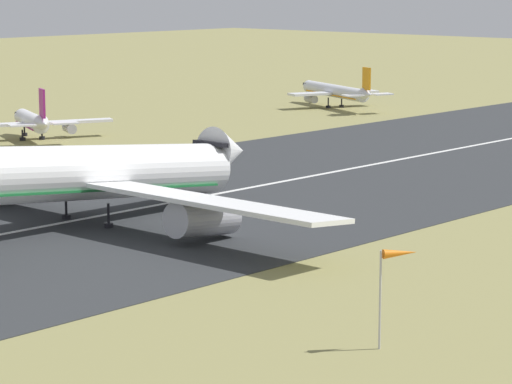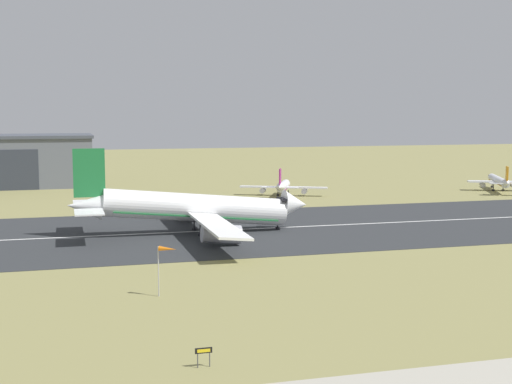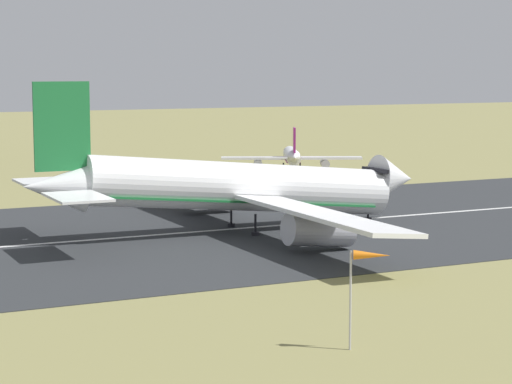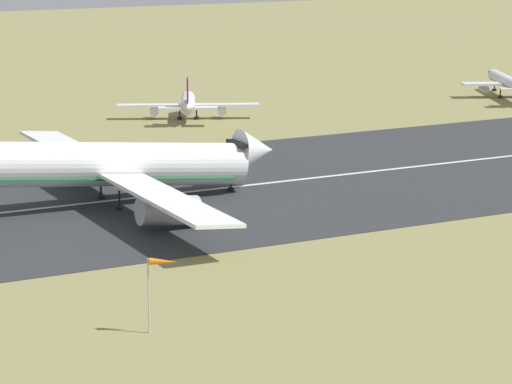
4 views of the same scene
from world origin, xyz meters
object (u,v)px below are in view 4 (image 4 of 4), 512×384
Objects in this scene: airplane_landing at (105,166)px; airplane_parked_centre at (508,83)px; windsock_pole at (162,266)px; airplane_parked_west at (188,104)px.

airplane_landing is 2.32× the size of airplane_parked_centre.
windsock_pole is (-11.46, -43.85, 0.97)m from airplane_landing.
windsock_pole is at bearing -115.32° from airplane_parked_west.
airplane_parked_centre is 140.10m from windsock_pole.
airplane_parked_centre is at bearing 40.01° from windsock_pole.
airplane_landing is at bearing -154.25° from airplane_parked_centre.
airplane_landing is 106.40m from airplane_parked_centre.
airplane_landing is 61.23m from airplane_parked_west.
airplane_parked_centre reaches higher than airplane_parked_west.
airplane_parked_west is 105.19m from windsock_pole.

